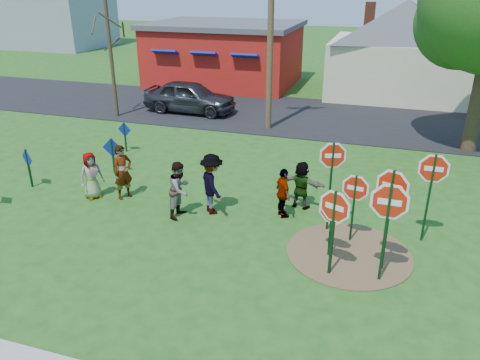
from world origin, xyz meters
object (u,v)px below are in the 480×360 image
object	(u,v)px
stop_sign_b	(332,164)
person_a	(91,175)
suv	(190,97)
stop_sign_d	(432,176)
utility_pole	(271,26)
stop_sign_c	(391,198)
stop_sign_a	(334,215)
person_b	(123,172)

from	to	relation	value
stop_sign_b	person_a	xyz separation A→B (m)	(-7.50, -0.15, -1.22)
suv	stop_sign_d	bearing A→B (deg)	-130.16
stop_sign_b	utility_pole	size ratio (longest dim) A/B	0.31
stop_sign_c	person_a	size ratio (longest dim) A/B	1.80
stop_sign_a	suv	world-z (taller)	stop_sign_a
stop_sign_c	stop_sign_d	world-z (taller)	stop_sign_c
stop_sign_a	person_a	bearing A→B (deg)	-171.69
suv	utility_pole	world-z (taller)	utility_pole
stop_sign_a	utility_pole	bearing A→B (deg)	134.09
stop_sign_c	suv	distance (m)	15.65
stop_sign_b	utility_pole	world-z (taller)	utility_pole
stop_sign_a	person_a	distance (m)	8.14
stop_sign_a	stop_sign_c	world-z (taller)	stop_sign_c
person_b	suv	xyz separation A→B (m)	(-2.06, 10.16, -0.04)
person_b	suv	distance (m)	10.37
stop_sign_d	suv	size ratio (longest dim) A/B	0.55
stop_sign_d	utility_pole	distance (m)	11.11
stop_sign_b	suv	distance (m)	13.47
stop_sign_b	suv	xyz separation A→B (m)	(-8.58, 10.32, -1.13)
person_a	utility_pole	xyz separation A→B (m)	(3.52, 8.94, 3.87)
stop_sign_b	person_b	world-z (taller)	stop_sign_b
suv	stop_sign_b	bearing A→B (deg)	-138.12
stop_sign_d	person_a	bearing A→B (deg)	-179.34
person_a	suv	distance (m)	10.52
utility_pole	stop_sign_c	bearing A→B (deg)	-61.99
stop_sign_c	suv	size ratio (longest dim) A/B	0.58
stop_sign_d	suv	bearing A→B (deg)	136.33
stop_sign_b	suv	size ratio (longest dim) A/B	0.57
stop_sign_b	stop_sign_d	size ratio (longest dim) A/B	1.04
stop_sign_a	suv	xyz separation A→B (m)	(-8.94, 12.45, -0.75)
person_b	suv	size ratio (longest dim) A/B	0.37
stop_sign_b	stop_sign_c	world-z (taller)	stop_sign_c
stop_sign_c	stop_sign_d	xyz separation A→B (m)	(0.99, 1.78, -0.06)
utility_pole	stop_sign_d	bearing A→B (deg)	-52.84
stop_sign_a	stop_sign_b	distance (m)	2.19
person_b	utility_pole	bearing A→B (deg)	11.63
suv	stop_sign_c	bearing A→B (deg)	-137.46
stop_sign_d	person_a	distance (m)	10.09
stop_sign_c	person_a	distance (m)	9.22
stop_sign_c	person_a	world-z (taller)	stop_sign_c
stop_sign_c	stop_sign_a	bearing A→B (deg)	-132.50
stop_sign_d	suv	distance (m)	15.06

